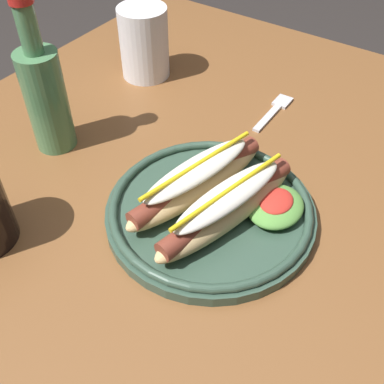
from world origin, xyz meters
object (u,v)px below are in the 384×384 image
(extra_cup, at_px, (144,43))
(glass_bottle, at_px, (45,95))
(fork, at_px, (275,110))
(hot_dog_plate, at_px, (213,203))

(extra_cup, height_order, glass_bottle, glass_bottle)
(glass_bottle, bearing_deg, extra_cup, 3.20)
(fork, height_order, glass_bottle, glass_bottle)
(hot_dog_plate, xyz_separation_m, extra_cup, (0.24, 0.31, 0.04))
(extra_cup, bearing_deg, fork, -83.90)
(fork, relative_size, glass_bottle, 0.50)
(hot_dog_plate, height_order, fork, hot_dog_plate)
(hot_dog_plate, bearing_deg, fork, 9.27)
(hot_dog_plate, bearing_deg, glass_bottle, 91.19)
(hot_dog_plate, relative_size, extra_cup, 2.18)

